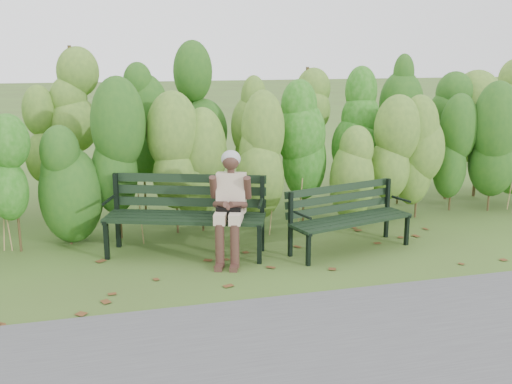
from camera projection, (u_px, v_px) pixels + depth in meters
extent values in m
plane|color=#404F24|center=(264.00, 264.00, 6.73)|extent=(80.00, 80.00, 0.00)
cube|color=#474749|center=(340.00, 358.00, 4.66)|extent=(60.00, 2.50, 0.01)
cylinder|color=#47381E|center=(14.00, 216.00, 7.17)|extent=(0.03, 0.03, 0.80)
ellipsoid|color=#1A6310|center=(9.00, 164.00, 7.02)|extent=(0.64, 0.64, 1.44)
cylinder|color=#47381E|center=(67.00, 213.00, 7.32)|extent=(0.03, 0.03, 0.80)
ellipsoid|color=#1A6310|center=(63.00, 161.00, 7.18)|extent=(0.64, 0.64, 1.44)
cylinder|color=#47381E|center=(118.00, 209.00, 7.48)|extent=(0.03, 0.03, 0.80)
ellipsoid|color=#1A6310|center=(116.00, 159.00, 7.33)|extent=(0.64, 0.64, 1.44)
cylinder|color=#47381E|center=(167.00, 206.00, 7.63)|extent=(0.03, 0.03, 0.80)
ellipsoid|color=#1A6310|center=(166.00, 157.00, 7.48)|extent=(0.64, 0.64, 1.44)
cylinder|color=#47381E|center=(215.00, 203.00, 7.78)|extent=(0.03, 0.03, 0.80)
ellipsoid|color=#1A6310|center=(214.00, 155.00, 7.63)|extent=(0.64, 0.64, 1.44)
cylinder|color=#47381E|center=(260.00, 200.00, 7.93)|extent=(0.03, 0.03, 0.80)
ellipsoid|color=#1A6310|center=(260.00, 153.00, 7.79)|extent=(0.64, 0.64, 1.44)
cylinder|color=#47381E|center=(304.00, 197.00, 8.09)|extent=(0.03, 0.03, 0.80)
ellipsoid|color=#1A6310|center=(304.00, 151.00, 7.94)|extent=(0.64, 0.64, 1.44)
cylinder|color=#47381E|center=(346.00, 195.00, 8.24)|extent=(0.03, 0.03, 0.80)
ellipsoid|color=#1A6310|center=(347.00, 149.00, 8.09)|extent=(0.64, 0.64, 1.44)
cylinder|color=#47381E|center=(386.00, 192.00, 8.39)|extent=(0.03, 0.03, 0.80)
ellipsoid|color=#1A6310|center=(388.00, 147.00, 8.24)|extent=(0.64, 0.64, 1.44)
cylinder|color=#47381E|center=(425.00, 189.00, 8.54)|extent=(0.03, 0.03, 0.80)
ellipsoid|color=#1A6310|center=(428.00, 145.00, 8.40)|extent=(0.64, 0.64, 1.44)
cylinder|color=#47381E|center=(463.00, 187.00, 8.70)|extent=(0.03, 0.03, 0.80)
ellipsoid|color=#1A6310|center=(466.00, 143.00, 8.55)|extent=(0.64, 0.64, 1.44)
cylinder|color=#47381E|center=(499.00, 185.00, 8.85)|extent=(0.03, 0.03, 0.80)
ellipsoid|color=#1A6310|center=(503.00, 142.00, 8.70)|extent=(0.64, 0.64, 1.44)
cylinder|color=#47381E|center=(27.00, 186.00, 8.09)|extent=(0.04, 0.04, 1.10)
ellipsoid|color=#23541A|center=(21.00, 121.00, 7.89)|extent=(0.70, 0.70, 1.98)
cylinder|color=#47381E|center=(86.00, 183.00, 8.28)|extent=(0.04, 0.04, 1.10)
ellipsoid|color=#23541A|center=(82.00, 119.00, 8.08)|extent=(0.70, 0.70, 1.98)
cylinder|color=#47381E|center=(142.00, 180.00, 8.48)|extent=(0.04, 0.04, 1.10)
ellipsoid|color=#23541A|center=(139.00, 118.00, 8.27)|extent=(0.70, 0.70, 1.98)
cylinder|color=#47381E|center=(196.00, 177.00, 8.67)|extent=(0.04, 0.04, 1.10)
ellipsoid|color=#23541A|center=(195.00, 116.00, 8.46)|extent=(0.70, 0.70, 1.98)
cylinder|color=#47381E|center=(247.00, 174.00, 8.86)|extent=(0.04, 0.04, 1.10)
ellipsoid|color=#23541A|center=(247.00, 115.00, 8.65)|extent=(0.70, 0.70, 1.98)
cylinder|color=#47381E|center=(297.00, 171.00, 9.05)|extent=(0.04, 0.04, 1.10)
ellipsoid|color=#23541A|center=(297.00, 113.00, 8.85)|extent=(0.70, 0.70, 1.98)
cylinder|color=#47381E|center=(344.00, 169.00, 9.24)|extent=(0.04, 0.04, 1.10)
ellipsoid|color=#23541A|center=(346.00, 112.00, 9.04)|extent=(0.70, 0.70, 1.98)
cylinder|color=#47381E|center=(389.00, 166.00, 9.43)|extent=(0.04, 0.04, 1.10)
ellipsoid|color=#23541A|center=(392.00, 110.00, 9.23)|extent=(0.70, 0.70, 1.98)
cylinder|color=#47381E|center=(432.00, 164.00, 9.62)|extent=(0.04, 0.04, 1.10)
ellipsoid|color=#23541A|center=(436.00, 109.00, 9.42)|extent=(0.70, 0.70, 1.98)
cylinder|color=#47381E|center=(474.00, 162.00, 9.82)|extent=(0.04, 0.04, 1.10)
ellipsoid|color=#23541A|center=(479.00, 108.00, 9.61)|extent=(0.70, 0.70, 1.98)
cube|color=brown|center=(163.00, 268.00, 6.59)|extent=(0.11, 0.10, 0.01)
cube|color=brown|center=(313.00, 249.00, 7.20)|extent=(0.10, 0.09, 0.01)
cube|color=brown|center=(318.00, 236.00, 7.73)|extent=(0.11, 0.11, 0.01)
cube|color=brown|center=(71.00, 328.00, 5.17)|extent=(0.09, 0.11, 0.01)
cube|color=brown|center=(416.00, 230.00, 7.96)|extent=(0.10, 0.11, 0.01)
cube|color=brown|center=(301.00, 280.00, 6.24)|extent=(0.09, 0.11, 0.01)
cube|color=brown|center=(340.00, 279.00, 6.28)|extent=(0.08, 0.10, 0.01)
cube|color=brown|center=(32.00, 282.00, 6.20)|extent=(0.08, 0.09, 0.01)
cube|color=brown|center=(294.00, 285.00, 6.10)|extent=(0.09, 0.11, 0.01)
cube|color=brown|center=(237.00, 274.00, 6.42)|extent=(0.11, 0.11, 0.01)
cube|color=brown|center=(384.00, 232.00, 7.88)|extent=(0.09, 0.10, 0.01)
cube|color=brown|center=(345.00, 282.00, 6.19)|extent=(0.11, 0.09, 0.01)
cube|color=brown|center=(216.00, 285.00, 6.11)|extent=(0.11, 0.11, 0.01)
cube|color=brown|center=(64.00, 273.00, 6.45)|extent=(0.10, 0.08, 0.01)
cube|color=brown|center=(191.00, 270.00, 6.52)|extent=(0.11, 0.10, 0.01)
cube|color=brown|center=(151.00, 320.00, 5.33)|extent=(0.11, 0.10, 0.01)
cube|color=brown|center=(85.00, 263.00, 6.73)|extent=(0.11, 0.10, 0.01)
cube|color=brown|center=(3.00, 281.00, 6.23)|extent=(0.10, 0.08, 0.01)
cube|color=brown|center=(382.00, 297.00, 5.83)|extent=(0.11, 0.11, 0.01)
cube|color=brown|center=(437.00, 269.00, 6.57)|extent=(0.11, 0.10, 0.01)
cube|color=brown|center=(182.00, 272.00, 6.46)|extent=(0.09, 0.10, 0.01)
cube|color=brown|center=(101.00, 273.00, 6.43)|extent=(0.11, 0.11, 0.01)
cube|color=brown|center=(450.00, 238.00, 7.65)|extent=(0.11, 0.09, 0.01)
cube|color=brown|center=(368.00, 247.00, 7.29)|extent=(0.09, 0.10, 0.01)
cube|color=black|center=(182.00, 222.00, 6.71)|extent=(1.77, 0.72, 0.04)
cube|color=black|center=(184.00, 219.00, 6.84)|extent=(1.77, 0.72, 0.04)
cube|color=black|center=(186.00, 216.00, 6.96)|extent=(1.77, 0.72, 0.04)
cube|color=black|center=(188.00, 213.00, 7.09)|extent=(1.77, 0.72, 0.04)
cube|color=black|center=(190.00, 202.00, 7.15)|extent=(1.75, 0.67, 0.11)
cube|color=black|center=(189.00, 190.00, 7.13)|extent=(1.75, 0.67, 0.11)
cube|color=black|center=(189.00, 178.00, 7.11)|extent=(1.75, 0.67, 0.11)
cube|color=black|center=(106.00, 240.00, 6.83)|extent=(0.07, 0.07, 0.46)
cube|color=black|center=(117.00, 211.00, 7.20)|extent=(0.07, 0.07, 0.92)
cube|color=black|center=(111.00, 218.00, 6.97)|extent=(0.22, 0.50, 0.04)
cylinder|color=black|center=(109.00, 200.00, 6.87)|extent=(0.16, 0.37, 0.04)
cube|color=black|center=(259.00, 244.00, 6.69)|extent=(0.07, 0.07, 0.46)
cube|color=black|center=(262.00, 214.00, 7.06)|extent=(0.07, 0.07, 0.92)
cube|color=black|center=(261.00, 221.00, 6.84)|extent=(0.22, 0.50, 0.04)
cylinder|color=black|center=(260.00, 203.00, 6.73)|extent=(0.16, 0.37, 0.04)
cube|color=black|center=(360.00, 223.00, 6.94)|extent=(1.51, 0.49, 0.03)
cube|color=black|center=(354.00, 221.00, 7.03)|extent=(1.51, 0.49, 0.03)
cube|color=black|center=(349.00, 219.00, 7.12)|extent=(1.51, 0.49, 0.03)
cube|color=black|center=(343.00, 217.00, 7.21)|extent=(1.51, 0.49, 0.03)
cube|color=black|center=(339.00, 208.00, 7.26)|extent=(1.49, 0.44, 0.09)
cube|color=black|center=(339.00, 198.00, 7.24)|extent=(1.49, 0.44, 0.09)
cube|color=black|center=(339.00, 188.00, 7.22)|extent=(1.49, 0.44, 0.09)
cube|color=black|center=(308.00, 249.00, 6.62)|extent=(0.05, 0.05, 0.38)
cube|color=black|center=(291.00, 225.00, 6.89)|extent=(0.05, 0.05, 0.77)
cube|color=black|center=(300.00, 230.00, 6.73)|extent=(0.15, 0.42, 0.03)
cylinder|color=black|center=(302.00, 215.00, 6.65)|extent=(0.11, 0.32, 0.03)
cube|color=black|center=(407.00, 230.00, 7.34)|extent=(0.05, 0.05, 0.38)
cube|color=black|center=(387.00, 208.00, 7.60)|extent=(0.05, 0.05, 0.77)
cube|color=black|center=(398.00, 213.00, 7.44)|extent=(0.15, 0.42, 0.03)
cylinder|color=black|center=(401.00, 199.00, 7.36)|extent=(0.11, 0.32, 0.03)
cube|color=beige|center=(221.00, 216.00, 6.66)|extent=(0.25, 0.41, 0.12)
cube|color=beige|center=(236.00, 216.00, 6.64)|extent=(0.25, 0.41, 0.12)
cylinder|color=#432820|center=(220.00, 246.00, 6.57)|extent=(0.13, 0.13, 0.50)
cylinder|color=#432820|center=(235.00, 246.00, 6.56)|extent=(0.13, 0.13, 0.50)
cube|color=#432820|center=(219.00, 267.00, 6.55)|extent=(0.14, 0.20, 0.06)
cube|color=#432820|center=(234.00, 267.00, 6.54)|extent=(0.14, 0.20, 0.06)
cube|color=beige|center=(231.00, 193.00, 6.84)|extent=(0.39, 0.33, 0.48)
cylinder|color=#432820|center=(231.00, 172.00, 6.77)|extent=(0.08, 0.08, 0.09)
sphere|color=#432820|center=(231.00, 161.00, 6.73)|extent=(0.19, 0.19, 0.19)
ellipsoid|color=gray|center=(231.00, 159.00, 6.75)|extent=(0.22, 0.21, 0.20)
cylinder|color=#432820|center=(213.00, 187.00, 6.77)|extent=(0.14, 0.21, 0.29)
cylinder|color=#432820|center=(247.00, 188.00, 6.74)|extent=(0.14, 0.21, 0.29)
cylinder|color=#432820|center=(221.00, 204.00, 6.68)|extent=(0.15, 0.26, 0.12)
cylinder|color=#432820|center=(238.00, 205.00, 6.67)|extent=(0.25, 0.20, 0.12)
sphere|color=#432820|center=(229.00, 207.00, 6.63)|extent=(0.10, 0.10, 0.10)
cube|color=black|center=(229.00, 213.00, 6.65)|extent=(0.30, 0.20, 0.15)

